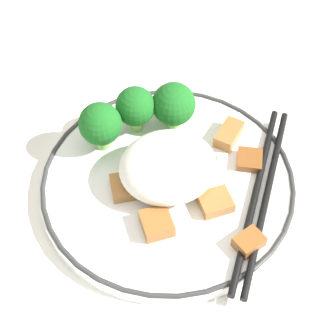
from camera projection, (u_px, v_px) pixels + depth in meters
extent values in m
plane|color=silver|center=(168.00, 188.00, 0.55)|extent=(3.00, 3.00, 0.00)
cylinder|color=white|center=(168.00, 184.00, 0.55)|extent=(0.25, 0.25, 0.01)
torus|color=#333333|center=(168.00, 181.00, 0.54)|extent=(0.25, 0.25, 0.01)
ellipsoid|color=white|center=(169.00, 167.00, 0.52)|extent=(0.08, 0.09, 0.04)
cylinder|color=#7FB756|center=(173.00, 119.00, 0.58)|extent=(0.02, 0.02, 0.01)
sphere|color=#19601E|center=(174.00, 104.00, 0.56)|extent=(0.04, 0.04, 0.04)
cylinder|color=#7FB756|center=(136.00, 122.00, 0.58)|extent=(0.01, 0.01, 0.02)
sphere|color=#19601E|center=(135.00, 106.00, 0.56)|extent=(0.04, 0.04, 0.04)
cylinder|color=#7FB756|center=(102.00, 140.00, 0.56)|extent=(0.02, 0.02, 0.02)
sphere|color=#19601E|center=(100.00, 124.00, 0.54)|extent=(0.04, 0.04, 0.04)
cube|color=#995B28|center=(200.00, 166.00, 0.55)|extent=(0.04, 0.04, 0.01)
cube|color=#995B28|center=(157.00, 223.00, 0.50)|extent=(0.03, 0.03, 0.01)
cube|color=#9E6633|center=(215.00, 202.00, 0.52)|extent=(0.03, 0.03, 0.01)
cube|color=brown|center=(249.00, 242.00, 0.49)|extent=(0.03, 0.03, 0.01)
cube|color=#9E6633|center=(229.00, 134.00, 0.57)|extent=(0.04, 0.04, 0.01)
cube|color=#9E6633|center=(131.00, 186.00, 0.53)|extent=(0.03, 0.04, 0.01)
cube|color=brown|center=(250.00, 162.00, 0.55)|extent=(0.03, 0.03, 0.01)
cylinder|color=black|center=(267.00, 197.00, 0.53)|extent=(0.19, 0.12, 0.01)
cylinder|color=black|center=(255.00, 194.00, 0.53)|extent=(0.19, 0.12, 0.01)
cylinder|color=silver|center=(17.00, 318.00, 0.41)|extent=(0.07, 0.07, 0.11)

